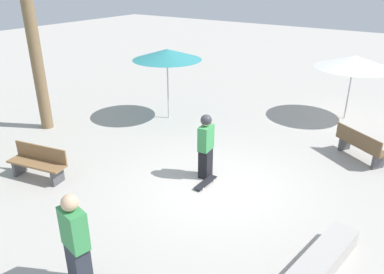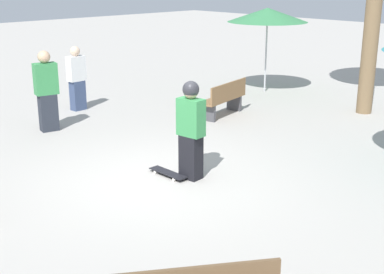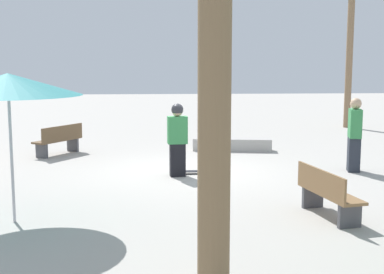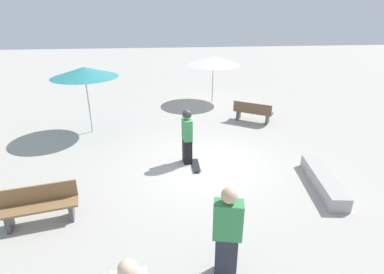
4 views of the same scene
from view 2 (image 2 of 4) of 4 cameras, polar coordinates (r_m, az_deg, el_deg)
ground_plane at (r=9.16m, az=-3.09°, el=-4.69°), size 60.00×60.00×0.00m
skater_main at (r=8.97m, az=-0.12°, el=1.08°), size 0.48×0.30×1.70m
skateboard at (r=9.34m, az=-2.58°, el=-3.85°), size 0.80×0.20×0.07m
bench_far at (r=13.16m, az=3.40°, el=4.07°), size 0.75×1.66×0.85m
shade_umbrella_green at (r=15.80m, az=8.06°, el=12.77°), size 2.31×2.31×2.43m
bystander_watching at (r=12.22m, az=-15.24°, el=4.71°), size 0.37×0.54×1.79m
bystander_far at (r=13.96m, az=-12.19°, el=6.12°), size 0.27×0.46×1.64m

